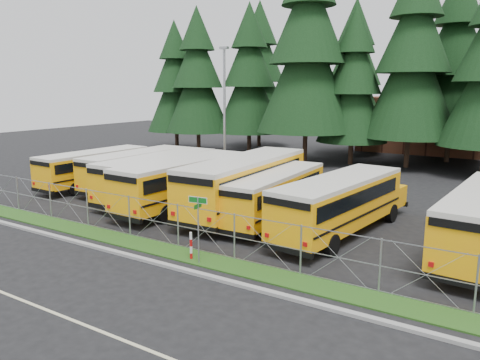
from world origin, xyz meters
name	(u,v)px	position (x,y,z in m)	size (l,w,h in m)	color
ground	(210,245)	(0.00, 0.00, 0.00)	(120.00, 120.00, 0.00)	black
curb	(164,265)	(0.00, -3.10, 0.06)	(50.00, 0.25, 0.12)	gray
grass_verge	(186,255)	(0.00, -1.70, 0.03)	(50.00, 1.40, 0.06)	#164012
road_lane_line	(61,315)	(0.00, -8.00, 0.01)	(50.00, 0.12, 0.01)	beige
chainlink_fence	(196,229)	(0.00, -1.00, 1.00)	(44.00, 0.10, 2.00)	#989BA0
brick_building	(470,125)	(6.00, 40.00, 3.00)	(22.00, 10.00, 6.00)	brown
bus_0	(98,169)	(-14.34, 6.18, 1.30)	(2.34, 9.93, 2.60)	#FFAE08
bus_1	(140,170)	(-11.24, 7.18, 1.33)	(2.40, 10.18, 2.67)	#FFAE08
bus_2	(162,177)	(-7.87, 5.75, 1.43)	(2.57, 10.88, 2.85)	#FFAE08
bus_3	(188,183)	(-5.08, 4.85, 1.47)	(2.65, 11.23, 2.94)	#FFAE08
bus_4	(249,185)	(-1.46, 5.85, 1.60)	(2.89, 12.23, 3.21)	#FFAE08
bus_5	(277,196)	(0.63, 5.30, 1.33)	(2.40, 10.16, 2.66)	#FFAE08
bus_6	(343,205)	(4.50, 4.83, 1.42)	(2.56, 10.83, 2.84)	#FFAE08
street_sign	(198,216)	(1.04, -2.17, 2.03)	(0.84, 0.55, 2.81)	#989BA0
striped_bollard	(191,246)	(0.48, -1.96, 0.60)	(0.11, 0.11, 1.20)	#B20C0C
light_standard	(224,108)	(-8.80, 14.28, 5.50)	(0.70, 0.35, 10.14)	#989BA0
conifer_0	(176,86)	(-23.11, 25.50, 7.24)	(6.55, 6.55, 14.49)	black
conifer_1	(198,81)	(-19.28, 24.63, 7.78)	(7.04, 7.04, 15.56)	black
conifer_2	(249,80)	(-13.97, 26.62, 7.88)	(7.12, 7.12, 15.76)	black
conifer_3	(307,53)	(-6.25, 24.11, 10.14)	(9.17, 9.17, 20.29)	black
conifer_4	(354,86)	(-2.31, 25.69, 7.17)	(6.48, 6.48, 14.34)	black
conifer_5	(413,62)	(2.55, 26.64, 9.18)	(8.30, 8.30, 18.36)	black
conifer_10	(259,75)	(-16.50, 33.15, 8.54)	(7.72, 7.72, 17.08)	black
conifer_11	(354,78)	(-4.60, 32.38, 8.07)	(7.29, 7.29, 16.13)	black
conifer_12	(455,66)	(5.13, 31.85, 9.00)	(8.14, 8.14, 18.00)	black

